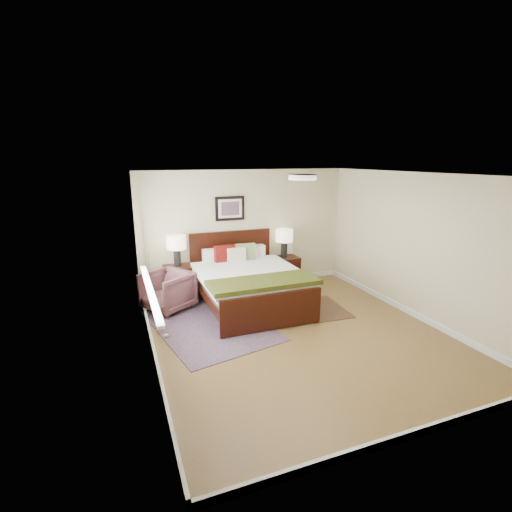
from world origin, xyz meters
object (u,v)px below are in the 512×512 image
object	(u,v)px
nightstand_right	(284,268)
rug_persian	(210,325)
bed	(248,277)
nightstand_left	(178,273)
armchair	(168,291)
lamp_right	(284,238)
lamp_left	(177,245)

from	to	relation	value
nightstand_right	rug_persian	distance (m)	2.56
bed	rug_persian	size ratio (longest dim) A/B	0.98
nightstand_left	armchair	xyz separation A→B (m)	(-0.29, -0.53, -0.17)
nightstand_right	armchair	xyz separation A→B (m)	(-2.61, -0.53, -0.02)
armchair	nightstand_right	bearing A→B (deg)	69.45
nightstand_right	nightstand_left	bearing A→B (deg)	-179.78
lamp_right	armchair	xyz separation A→B (m)	(-2.61, -0.55, -0.70)
bed	lamp_left	world-z (taller)	lamp_left
nightstand_left	lamp_right	size ratio (longest dim) A/B	1.08
nightstand_left	lamp_left	xyz separation A→B (m)	(0.00, 0.02, 0.56)
nightstand_left	lamp_right	world-z (taller)	lamp_right
lamp_left	nightstand_right	bearing A→B (deg)	-0.32
bed	rug_persian	distance (m)	1.21
lamp_right	rug_persian	bearing A→B (deg)	-144.26
rug_persian	bed	bearing A→B (deg)	21.29
nightstand_left	rug_persian	world-z (taller)	nightstand_left
nightstand_right	rug_persian	size ratio (longest dim) A/B	0.27
nightstand_right	lamp_left	world-z (taller)	lamp_left
lamp_left	nightstand_left	bearing A→B (deg)	-90.00
lamp_right	rug_persian	distance (m)	2.75
bed	nightstand_left	world-z (taller)	bed
nightstand_left	armchair	bearing A→B (deg)	-118.90
bed	lamp_right	world-z (taller)	bed
lamp_left	armchair	size ratio (longest dim) A/B	0.77
lamp_right	rug_persian	world-z (taller)	lamp_right
bed	nightstand_right	size ratio (longest dim) A/B	3.65
nightstand_left	lamp_right	xyz separation A→B (m)	(2.31, 0.02, 0.53)
nightstand_right	rug_persian	world-z (taller)	nightstand_right
rug_persian	lamp_right	bearing A→B (deg)	24.01
bed	nightstand_right	distance (m)	1.47
bed	nightstand_right	world-z (taller)	bed
lamp_right	armchair	size ratio (longest dim) A/B	0.77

